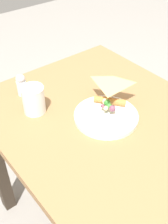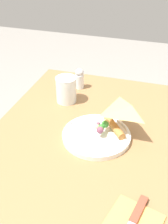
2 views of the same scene
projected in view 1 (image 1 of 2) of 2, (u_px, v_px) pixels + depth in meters
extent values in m
cube|color=olive|center=(118.00, 131.00, 0.93)|extent=(0.97, 0.70, 0.03)
cube|color=#382D23|center=(97.00, 111.00, 1.56)|extent=(0.06, 0.06, 0.67)
cylinder|color=white|center=(106.00, 116.00, 0.95)|extent=(0.22, 0.22, 0.02)
torus|color=white|center=(107.00, 114.00, 0.95)|extent=(0.21, 0.21, 0.01)
pyramid|color=#E0B266|center=(107.00, 111.00, 0.94)|extent=(0.16, 0.16, 0.02)
cylinder|color=#B77A3D|center=(110.00, 101.00, 0.98)|extent=(0.10, 0.09, 0.02)
sphere|color=#388433|center=(109.00, 106.00, 0.94)|extent=(0.02, 0.02, 0.02)
sphere|color=#7A4256|center=(112.00, 108.00, 0.93)|extent=(0.02, 0.02, 0.02)
sphere|color=#EFDB93|center=(105.00, 108.00, 0.93)|extent=(0.02, 0.02, 0.02)
sphere|color=#EFDB93|center=(106.00, 101.00, 0.96)|extent=(0.02, 0.02, 0.02)
sphere|color=#388433|center=(107.00, 103.00, 0.95)|extent=(0.02, 0.02, 0.02)
sphere|color=#7A4256|center=(103.00, 106.00, 0.94)|extent=(0.01, 0.01, 0.01)
cylinder|color=white|center=(34.00, 100.00, 0.95)|extent=(0.08, 0.08, 0.10)
cylinder|color=#F4CC66|center=(34.00, 102.00, 0.96)|extent=(0.07, 0.07, 0.08)
torus|color=white|center=(32.00, 88.00, 0.92)|extent=(0.08, 0.08, 0.00)
cylinder|color=white|center=(22.00, 88.00, 1.04)|extent=(0.04, 0.04, 0.06)
sphere|color=silver|center=(20.00, 79.00, 1.02)|extent=(0.03, 0.03, 0.03)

